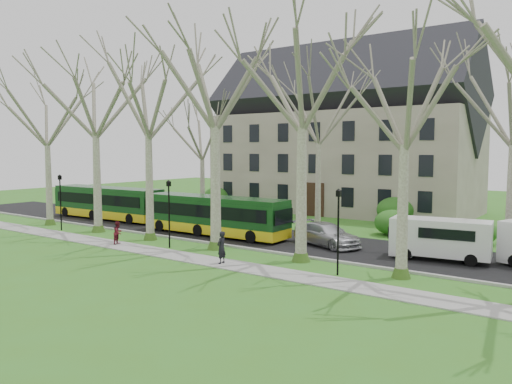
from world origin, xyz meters
TOP-DOWN VIEW (x-y plane):
  - ground at (0.00, 0.00)m, footprint 120.00×120.00m
  - sidewalk at (0.00, -2.50)m, footprint 70.00×2.00m
  - road at (0.00, 5.50)m, footprint 80.00×8.00m
  - curb at (0.00, 1.50)m, footprint 80.00×0.25m
  - building at (-6.00, 24.00)m, footprint 26.50×12.20m
  - tree_row_verge at (0.00, 0.30)m, footprint 49.00×7.00m
  - tree_row_far at (-1.33, 11.00)m, footprint 33.00×7.00m
  - lamp_row at (-0.00, -1.00)m, footprint 36.22×0.22m
  - hedges at (-4.67, 14.00)m, footprint 30.60×8.60m
  - bus_lead at (-20.07, 5.04)m, footprint 11.99×2.96m
  - bus_follow at (-6.62, 4.20)m, footprint 11.83×2.67m
  - sedan at (2.04, 5.32)m, footprint 5.50×3.64m
  - van_a at (9.28, 5.32)m, footprint 5.57×2.65m
  - pedestrian_a at (-0.29, -2.62)m, footprint 0.49×0.69m
  - pedestrian_b at (-9.51, -2.28)m, footprint 0.78×0.89m

SIDE VIEW (x-z plane):
  - ground at x=0.00m, z-range 0.00..0.00m
  - sidewalk at x=0.00m, z-range 0.00..0.06m
  - road at x=0.00m, z-range 0.00..0.06m
  - curb at x=0.00m, z-range 0.00..0.14m
  - sedan at x=2.04m, z-range 0.06..1.54m
  - pedestrian_b at x=-9.51m, z-range 0.06..1.60m
  - pedestrian_a at x=-0.29m, z-range 0.06..1.85m
  - hedges at x=-4.67m, z-range 0.00..2.00m
  - van_a at x=9.28m, z-range 0.06..2.40m
  - bus_follow at x=-6.62m, z-range 0.06..3.01m
  - bus_lead at x=-20.07m, z-range 0.06..3.03m
  - lamp_row at x=0.00m, z-range 0.42..4.72m
  - tree_row_far at x=-1.33m, z-range 0.00..12.00m
  - tree_row_verge at x=0.00m, z-range 0.00..14.00m
  - building at x=-6.00m, z-range 0.07..16.07m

